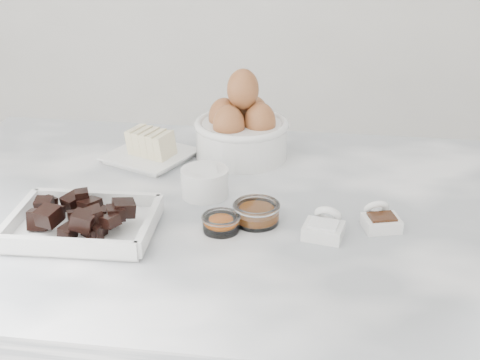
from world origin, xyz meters
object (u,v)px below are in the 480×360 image
(sugar_ramekin, at_px, (205,181))
(egg_bowl, at_px, (242,129))
(zest_bowl, at_px, (221,222))
(honey_bowl, at_px, (256,212))
(vanilla_spoon, at_px, (380,219))
(butter_plate, at_px, (148,149))
(salt_spoon, at_px, (324,226))
(chocolate_dish, at_px, (83,219))

(sugar_ramekin, distance_m, egg_bowl, 0.20)
(zest_bowl, bearing_deg, honey_bowl, 34.48)
(zest_bowl, xyz_separation_m, vanilla_spoon, (0.26, 0.05, -0.00))
(butter_plate, bearing_deg, sugar_ramekin, -45.66)
(butter_plate, height_order, sugar_ramekin, butter_plate)
(egg_bowl, xyz_separation_m, salt_spoon, (0.18, -0.31, -0.04))
(zest_bowl, height_order, salt_spoon, salt_spoon)
(zest_bowl, bearing_deg, chocolate_dish, -170.21)
(zest_bowl, distance_m, vanilla_spoon, 0.26)
(honey_bowl, relative_size, vanilla_spoon, 0.98)
(butter_plate, height_order, honey_bowl, butter_plate)
(butter_plate, distance_m, vanilla_spoon, 0.51)
(vanilla_spoon, height_order, salt_spoon, salt_spoon)
(honey_bowl, height_order, vanilla_spoon, vanilla_spoon)
(zest_bowl, bearing_deg, salt_spoon, 2.92)
(salt_spoon, bearing_deg, butter_plate, 143.93)
(chocolate_dish, distance_m, sugar_ramekin, 0.24)
(butter_plate, xyz_separation_m, sugar_ramekin, (0.15, -0.15, 0.00))
(egg_bowl, relative_size, honey_bowl, 2.41)
(chocolate_dish, relative_size, butter_plate, 1.20)
(egg_bowl, height_order, zest_bowl, egg_bowl)
(chocolate_dish, bearing_deg, honey_bowl, 15.28)
(vanilla_spoon, bearing_deg, butter_plate, 153.67)
(chocolate_dish, xyz_separation_m, vanilla_spoon, (0.48, 0.09, -0.01))
(sugar_ramekin, relative_size, salt_spoon, 1.02)
(butter_plate, distance_m, sugar_ramekin, 0.21)
(butter_plate, xyz_separation_m, egg_bowl, (0.19, 0.04, 0.04))
(butter_plate, xyz_separation_m, salt_spoon, (0.37, -0.27, -0.01))
(honey_bowl, relative_size, salt_spoon, 0.95)
(butter_plate, distance_m, egg_bowl, 0.20)
(honey_bowl, xyz_separation_m, salt_spoon, (0.11, -0.03, -0.00))
(vanilla_spoon, bearing_deg, salt_spoon, -155.74)
(egg_bowl, bearing_deg, vanilla_spoon, -44.79)
(salt_spoon, bearing_deg, honey_bowl, 166.02)
(chocolate_dish, relative_size, egg_bowl, 1.24)
(sugar_ramekin, relative_size, honey_bowl, 1.07)
(vanilla_spoon, bearing_deg, sugar_ramekin, 166.17)
(chocolate_dish, relative_size, salt_spoon, 2.85)
(sugar_ramekin, height_order, salt_spoon, sugar_ramekin)
(zest_bowl, bearing_deg, butter_plate, 125.69)
(butter_plate, distance_m, salt_spoon, 0.46)
(sugar_ramekin, bearing_deg, salt_spoon, -28.04)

